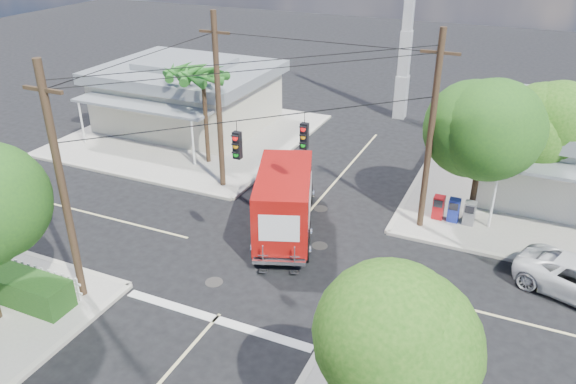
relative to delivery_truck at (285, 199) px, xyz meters
The scene contains 16 objects.
ground 2.94m from the delivery_truck, 81.91° to the right, with size 120.00×120.00×0.00m, color black.
sidewalk_ne 14.12m from the delivery_truck, 36.90° to the left, with size 14.12×14.12×0.14m.
sidewalk_nw 13.57m from the delivery_truck, 141.33° to the left, with size 14.12×14.12×0.14m.
road_markings 4.25m from the delivery_truck, 84.92° to the right, with size 32.00×32.00×0.01m.
building_nw 15.38m from the delivery_truck, 139.33° to the left, with size 10.80×10.20×4.30m.
radio_tower 18.03m from the delivery_truck, 87.23° to the left, with size 0.80×0.80×17.00m.
tree_ne_front 9.26m from the delivery_truck, 29.68° to the left, with size 4.21×4.14×6.66m.
tree_ne_back 12.34m from the delivery_truck, 32.64° to the left, with size 3.77×3.66×5.82m.
tree_se 12.41m from the delivery_truck, 52.80° to the right, with size 3.67×3.54×5.62m.
palm_nw_front 9.41m from the delivery_truck, 144.78° to the left, with size 3.01×3.08×5.59m.
palm_nw_back 11.67m from the delivery_truck, 144.41° to the left, with size 3.01×3.08×5.19m.
utility_poles 3.43m from the delivery_truck, 145.56° to the right, with size 12.00×10.68×9.00m.
picket_fence 11.01m from the delivery_truck, 132.79° to the right, with size 5.94×0.06×1.00m.
hedge_sw 11.73m from the delivery_truck, 130.84° to the right, with size 6.20×1.20×1.10m, color #194015.
vending_boxes 7.86m from the delivery_truck, 28.70° to the left, with size 1.90×0.50×1.10m.
delivery_truck is the anchor object (origin of this frame).
Camera 1 is at (8.88, -17.68, 12.99)m, focal length 35.00 mm.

